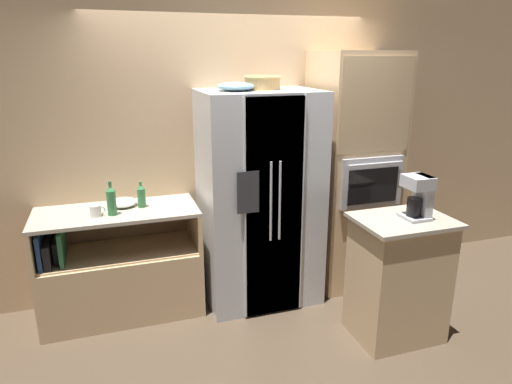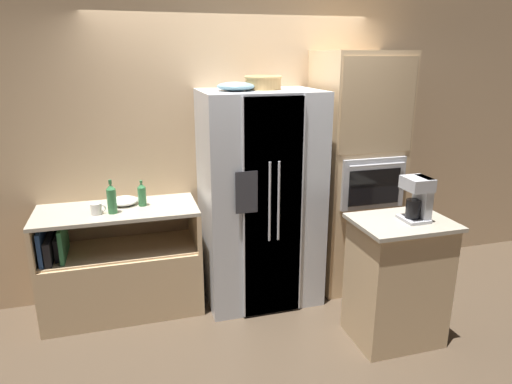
# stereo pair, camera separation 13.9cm
# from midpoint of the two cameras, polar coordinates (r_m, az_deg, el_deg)

# --- Properties ---
(ground_plane) EXTENTS (20.00, 20.00, 0.00)m
(ground_plane) POSITION_cam_midpoint_polar(r_m,az_deg,el_deg) (4.33, -0.05, -13.14)
(ground_plane) COLOR #4C3D2D
(wall_back) EXTENTS (12.00, 0.06, 2.80)m
(wall_back) POSITION_cam_midpoint_polar(r_m,az_deg,el_deg) (4.26, -1.75, 6.47)
(wall_back) COLOR tan
(wall_back) RESTS_ON ground_plane
(counter_left) EXTENTS (1.31, 0.59, 0.94)m
(counter_left) POSITION_cam_midpoint_polar(r_m,az_deg,el_deg) (4.15, -15.58, -9.85)
(counter_left) COLOR tan
(counter_left) RESTS_ON ground_plane
(refrigerator) EXTENTS (1.00, 0.77, 1.88)m
(refrigerator) POSITION_cam_midpoint_polar(r_m,az_deg,el_deg) (4.03, 1.52, -0.86)
(refrigerator) COLOR silver
(refrigerator) RESTS_ON ground_plane
(wall_oven) EXTENTS (0.73, 0.72, 2.20)m
(wall_oven) POSITION_cam_midpoint_polar(r_m,az_deg,el_deg) (4.38, 13.12, 2.34)
(wall_oven) COLOR tan
(wall_oven) RESTS_ON ground_plane
(island_counter) EXTENTS (0.71, 0.55, 0.99)m
(island_counter) POSITION_cam_midpoint_polar(r_m,az_deg,el_deg) (3.76, 18.23, -10.46)
(island_counter) COLOR tan
(island_counter) RESTS_ON ground_plane
(wicker_basket) EXTENTS (0.31, 0.31, 0.11)m
(wicker_basket) POSITION_cam_midpoint_polar(r_m,az_deg,el_deg) (3.91, 1.95, 13.58)
(wicker_basket) COLOR tan
(wicker_basket) RESTS_ON refrigerator
(fruit_bowl) EXTENTS (0.30, 0.30, 0.07)m
(fruit_bowl) POSITION_cam_midpoint_polar(r_m,az_deg,el_deg) (3.76, -1.49, 13.07)
(fruit_bowl) COLOR #668C99
(fruit_bowl) RESTS_ON refrigerator
(bottle_tall) EXTENTS (0.07, 0.07, 0.28)m
(bottle_tall) POSITION_cam_midpoint_polar(r_m,az_deg,el_deg) (3.80, -16.61, -0.79)
(bottle_tall) COLOR #33723F
(bottle_tall) RESTS_ON counter_left
(bottle_short) EXTENTS (0.07, 0.07, 0.22)m
(bottle_short) POSITION_cam_midpoint_polar(r_m,az_deg,el_deg) (3.93, -13.10, -0.28)
(bottle_short) COLOR #33723F
(bottle_short) RESTS_ON counter_left
(mug) EXTENTS (0.12, 0.09, 0.09)m
(mug) POSITION_cam_midpoint_polar(r_m,az_deg,el_deg) (3.84, -18.35, -2.01)
(mug) COLOR silver
(mug) RESTS_ON counter_left
(mixing_bowl) EXTENTS (0.23, 0.23, 0.07)m
(mixing_bowl) POSITION_cam_midpoint_polar(r_m,az_deg,el_deg) (4.02, -15.22, -1.07)
(mixing_bowl) COLOR white
(mixing_bowl) RESTS_ON counter_left
(coffee_maker) EXTENTS (0.18, 0.20, 0.33)m
(coffee_maker) POSITION_cam_midpoint_polar(r_m,az_deg,el_deg) (3.54, 20.68, -0.60)
(coffee_maker) COLOR #B2B2B7
(coffee_maker) RESTS_ON island_counter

